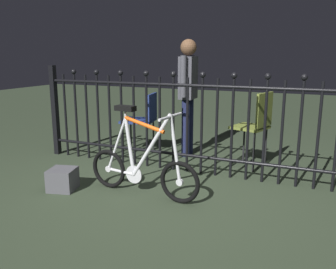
% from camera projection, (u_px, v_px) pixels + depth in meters
% --- Properties ---
extents(ground_plane, '(20.00, 20.00, 0.00)m').
position_uv_depth(ground_plane, '(171.00, 195.00, 3.47)').
color(ground_plane, '#2F3A29').
extents(iron_fence, '(4.11, 0.07, 1.20)m').
position_uv_depth(iron_fence, '(192.00, 120.00, 4.02)').
color(iron_fence, black).
rests_on(iron_fence, ground).
extents(bicycle, '(1.22, 0.40, 0.87)m').
position_uv_depth(bicycle, '(142.00, 165.00, 3.42)').
color(bicycle, black).
rests_on(bicycle, ground).
extents(chair_olive, '(0.47, 0.47, 0.91)m').
position_uv_depth(chair_olive, '(256.00, 122.00, 4.19)').
color(chair_olive, black).
rests_on(chair_olive, ground).
extents(chair_navy, '(0.50, 0.50, 0.82)m').
position_uv_depth(chair_navy, '(144.00, 117.00, 4.90)').
color(chair_navy, black).
rests_on(chair_navy, ground).
extents(person_visitor, '(0.21, 0.48, 1.53)m').
position_uv_depth(person_visitor, '(188.00, 88.00, 4.67)').
color(person_visitor, '#191E3F').
rests_on(person_visitor, ground).
extents(display_crate, '(0.31, 0.31, 0.22)m').
position_uv_depth(display_crate, '(63.00, 179.00, 3.59)').
color(display_crate, '#4C4C51').
rests_on(display_crate, ground).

